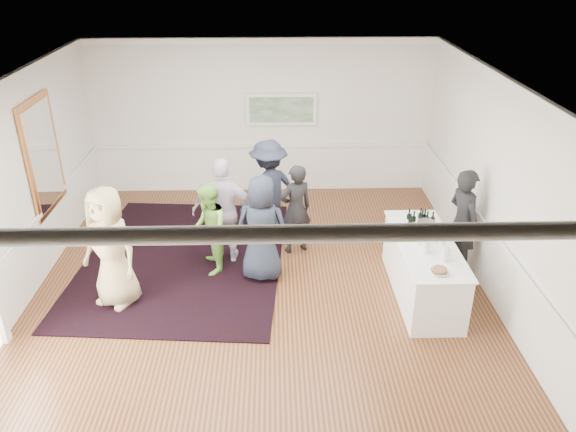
{
  "coord_description": "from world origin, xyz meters",
  "views": [
    {
      "loc": [
        0.23,
        -7.26,
        4.9
      ],
      "look_at": [
        0.43,
        0.2,
        1.21
      ],
      "focal_mm": 35.0,
      "sensor_mm": 36.0,
      "label": 1
    }
  ],
  "objects_px": {
    "guest_lilac": "(224,212)",
    "ice_bucket": "(426,230)",
    "serving_table": "(423,268)",
    "nut_bowl": "(439,271)",
    "guest_green": "(209,229)",
    "guest_dark_b": "(296,209)",
    "bartender": "(463,223)",
    "guest_navy": "(262,229)",
    "guest_tan": "(110,247)",
    "guest_dark_a": "(269,190)"
  },
  "relations": [
    {
      "from": "guest_lilac",
      "to": "ice_bucket",
      "type": "xyz_separation_m",
      "value": [
        3.08,
        -0.92,
        0.1
      ]
    },
    {
      "from": "serving_table",
      "to": "nut_bowl",
      "type": "height_order",
      "value": "nut_bowl"
    },
    {
      "from": "serving_table",
      "to": "guest_green",
      "type": "height_order",
      "value": "guest_green"
    },
    {
      "from": "guest_dark_b",
      "to": "bartender",
      "type": "bearing_deg",
      "value": 139.99
    },
    {
      "from": "bartender",
      "to": "ice_bucket",
      "type": "height_order",
      "value": "bartender"
    },
    {
      "from": "guest_lilac",
      "to": "guest_dark_b",
      "type": "distance_m",
      "value": 1.22
    },
    {
      "from": "ice_bucket",
      "to": "nut_bowl",
      "type": "distance_m",
      "value": 1.05
    },
    {
      "from": "guest_dark_b",
      "to": "guest_navy",
      "type": "relative_size",
      "value": 0.92
    },
    {
      "from": "guest_tan",
      "to": "guest_green",
      "type": "relative_size",
      "value": 1.23
    },
    {
      "from": "serving_table",
      "to": "guest_dark_b",
      "type": "height_order",
      "value": "guest_dark_b"
    },
    {
      "from": "bartender",
      "to": "guest_dark_a",
      "type": "distance_m",
      "value": 3.34
    },
    {
      "from": "guest_green",
      "to": "guest_lilac",
      "type": "xyz_separation_m",
      "value": [
        0.23,
        0.34,
        0.15
      ]
    },
    {
      "from": "guest_green",
      "to": "guest_tan",
      "type": "bearing_deg",
      "value": -64.85
    },
    {
      "from": "guest_dark_a",
      "to": "guest_dark_b",
      "type": "relative_size",
      "value": 1.14
    },
    {
      "from": "guest_green",
      "to": "ice_bucket",
      "type": "relative_size",
      "value": 5.82
    },
    {
      "from": "guest_green",
      "to": "serving_table",
      "type": "bearing_deg",
      "value": 69.08
    },
    {
      "from": "serving_table",
      "to": "guest_green",
      "type": "relative_size",
      "value": 1.46
    },
    {
      "from": "guest_tan",
      "to": "guest_dark_a",
      "type": "bearing_deg",
      "value": 70.22
    },
    {
      "from": "guest_navy",
      "to": "guest_dark_b",
      "type": "bearing_deg",
      "value": -113.72
    },
    {
      "from": "serving_table",
      "to": "guest_tan",
      "type": "bearing_deg",
      "value": -178.97
    },
    {
      "from": "guest_dark_a",
      "to": "guest_tan",
      "type": "bearing_deg",
      "value": 5.73
    },
    {
      "from": "guest_lilac",
      "to": "nut_bowl",
      "type": "height_order",
      "value": "guest_lilac"
    },
    {
      "from": "bartender",
      "to": "ice_bucket",
      "type": "relative_size",
      "value": 6.87
    },
    {
      "from": "ice_bucket",
      "to": "guest_tan",
      "type": "bearing_deg",
      "value": -176.58
    },
    {
      "from": "bartender",
      "to": "nut_bowl",
      "type": "xyz_separation_m",
      "value": [
        -0.78,
        -1.48,
        0.04
      ]
    },
    {
      "from": "bartender",
      "to": "guest_dark_a",
      "type": "bearing_deg",
      "value": 45.62
    },
    {
      "from": "guest_dark_b",
      "to": "guest_dark_a",
      "type": "bearing_deg",
      "value": -75.69
    },
    {
      "from": "guest_lilac",
      "to": "nut_bowl",
      "type": "distance_m",
      "value": 3.59
    },
    {
      "from": "guest_lilac",
      "to": "nut_bowl",
      "type": "bearing_deg",
      "value": 148.97
    },
    {
      "from": "nut_bowl",
      "to": "guest_tan",
      "type": "bearing_deg",
      "value": 170.45
    },
    {
      "from": "guest_tan",
      "to": "guest_green",
      "type": "distance_m",
      "value": 1.58
    },
    {
      "from": "bartender",
      "to": "guest_lilac",
      "type": "relative_size",
      "value": 0.99
    },
    {
      "from": "bartender",
      "to": "nut_bowl",
      "type": "relative_size",
      "value": 7.44
    },
    {
      "from": "guest_navy",
      "to": "nut_bowl",
      "type": "xyz_separation_m",
      "value": [
        2.39,
        -1.4,
        0.06
      ]
    },
    {
      "from": "bartender",
      "to": "guest_dark_a",
      "type": "relative_size",
      "value": 0.98
    },
    {
      "from": "guest_dark_a",
      "to": "guest_navy",
      "type": "xyz_separation_m",
      "value": [
        -0.1,
        -1.42,
        -0.04
      ]
    },
    {
      "from": "serving_table",
      "to": "guest_dark_b",
      "type": "bearing_deg",
      "value": 143.26
    },
    {
      "from": "guest_green",
      "to": "guest_navy",
      "type": "distance_m",
      "value": 0.88
    },
    {
      "from": "bartender",
      "to": "guest_dark_a",
      "type": "xyz_separation_m",
      "value": [
        -3.06,
        1.35,
        0.02
      ]
    },
    {
      "from": "guest_navy",
      "to": "bartender",
      "type": "bearing_deg",
      "value": -168.56
    },
    {
      "from": "serving_table",
      "to": "guest_navy",
      "type": "bearing_deg",
      "value": 167.12
    },
    {
      "from": "bartender",
      "to": "guest_green",
      "type": "height_order",
      "value": "bartender"
    },
    {
      "from": "ice_bucket",
      "to": "guest_dark_b",
      "type": "bearing_deg",
      "value": 147.74
    },
    {
      "from": "guest_navy",
      "to": "nut_bowl",
      "type": "distance_m",
      "value": 2.77
    },
    {
      "from": "bartender",
      "to": "ice_bucket",
      "type": "xyz_separation_m",
      "value": [
        -0.71,
        -0.44,
        0.12
      ]
    },
    {
      "from": "guest_green",
      "to": "guest_lilac",
      "type": "height_order",
      "value": "guest_lilac"
    },
    {
      "from": "bartender",
      "to": "guest_green",
      "type": "bearing_deg",
      "value": 67.4
    },
    {
      "from": "guest_tan",
      "to": "ice_bucket",
      "type": "relative_size",
      "value": 7.16
    },
    {
      "from": "guest_navy",
      "to": "nut_bowl",
      "type": "bearing_deg",
      "value": 159.64
    },
    {
      "from": "guest_navy",
      "to": "serving_table",
      "type": "bearing_deg",
      "value": 177.18
    }
  ]
}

